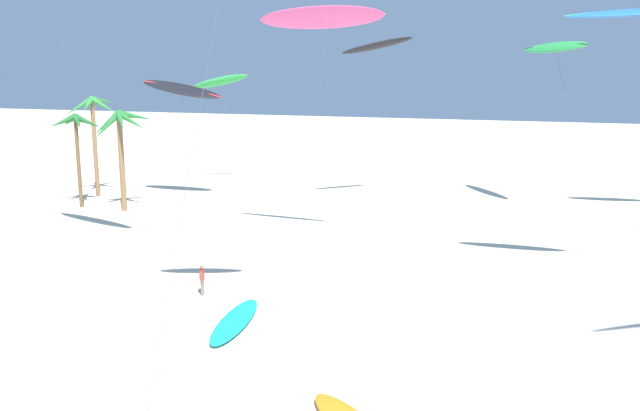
% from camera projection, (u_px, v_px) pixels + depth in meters
% --- Properties ---
extents(palm_tree_0, '(4.14, 4.19, 7.73)m').
position_uv_depth(palm_tree_0, '(76.00, 127.00, 54.32)').
color(palm_tree_0, brown).
rests_on(palm_tree_0, ground).
extents(palm_tree_1, '(4.62, 5.15, 8.92)m').
position_uv_depth(palm_tree_1, '(93.00, 114.00, 59.31)').
color(palm_tree_1, olive).
rests_on(palm_tree_1, ground).
extents(palm_tree_2, '(4.95, 4.70, 8.10)m').
position_uv_depth(palm_tree_2, '(121.00, 130.00, 52.86)').
color(palm_tree_2, olive).
rests_on(palm_tree_2, ground).
extents(flying_kite_3, '(6.34, 4.39, 11.12)m').
position_uv_depth(flying_kite_3, '(220.00, 81.00, 65.30)').
color(flying_kite_3, green).
rests_on(flying_kite_3, ground).
extents(flying_kite_4, '(6.65, 9.03, 13.49)m').
position_uv_depth(flying_kite_4, '(555.00, 47.00, 51.81)').
color(flying_kite_4, green).
rests_on(flying_kite_4, ground).
extents(flying_kite_5, '(5.56, 4.75, 14.15)m').
position_uv_depth(flying_kite_5, '(378.00, 45.00, 54.14)').
color(flying_kite_5, black).
rests_on(flying_kite_5, ground).
extents(flying_kite_8, '(8.26, 6.91, 15.05)m').
position_uv_depth(flying_kite_8, '(320.00, 17.00, 40.01)').
color(flying_kite_8, '#EA5193').
rests_on(flying_kite_8, ground).
extents(flying_kite_9, '(7.12, 3.82, 10.70)m').
position_uv_depth(flying_kite_9, '(182.00, 89.00, 56.50)').
color(flying_kite_9, black).
rests_on(flying_kite_9, ground).
extents(grounded_kite_0, '(2.15, 5.84, 0.32)m').
position_uv_depth(grounded_kite_0, '(235.00, 321.00, 30.08)').
color(grounded_kite_0, '#19B2B7').
rests_on(grounded_kite_0, ground).
extents(person_near_left, '(0.29, 0.49, 1.57)m').
position_uv_depth(person_near_left, '(202.00, 279.00, 33.78)').
color(person_near_left, slate).
rests_on(person_near_left, ground).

